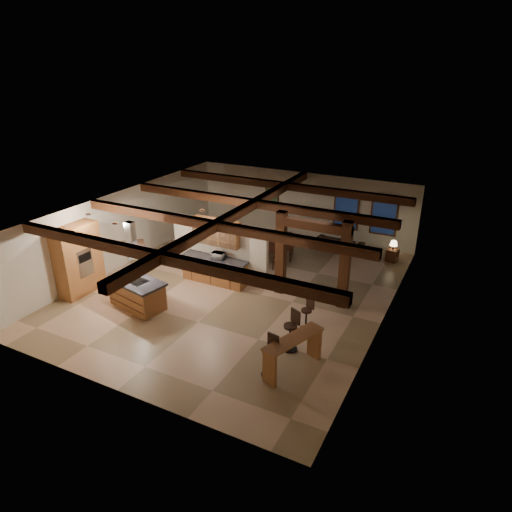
{
  "coord_description": "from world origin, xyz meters",
  "views": [
    {
      "loc": [
        7.04,
        -12.36,
        7.39
      ],
      "look_at": [
        0.46,
        0.5,
        1.15
      ],
      "focal_mm": 32.0,
      "sensor_mm": 36.0,
      "label": 1
    }
  ],
  "objects": [
    {
      "name": "ground",
      "position": [
        0.0,
        0.0,
        0.0
      ],
      "size": [
        12.0,
        12.0,
        0.0
      ],
      "primitive_type": "plane",
      "color": "tan",
      "rests_on": "ground"
    },
    {
      "name": "bar_stool_c",
      "position": [
        3.09,
        -1.32,
        0.52
      ],
      "size": [
        0.38,
        0.39,
        1.01
      ],
      "color": "black",
      "rests_on": "ground"
    },
    {
      "name": "upper_display_cabinet",
      "position": [
        -1.0,
        0.31,
        1.85
      ],
      "size": [
        1.8,
        0.36,
        0.95
      ],
      "color": "#905E2E",
      "rests_on": "partition_wall"
    },
    {
      "name": "dining_chairs",
      "position": [
        -0.17,
        2.74,
        0.57
      ],
      "size": [
        1.9,
        1.9,
        1.13
      ],
      "color": "#3F220F",
      "rests_on": "ground"
    },
    {
      "name": "table_lamp",
      "position": [
        4.29,
        4.9,
        0.76
      ],
      "size": [
        0.29,
        0.29,
        0.35
      ],
      "color": "black",
      "rests_on": "side_table"
    },
    {
      "name": "bar_stool_a",
      "position": [
        3.03,
        -3.74,
        0.57
      ],
      "size": [
        0.4,
        0.41,
        1.13
      ],
      "color": "black",
      "rests_on": "ground"
    },
    {
      "name": "side_table",
      "position": [
        4.29,
        4.9,
        0.26
      ],
      "size": [
        0.49,
        0.49,
        0.51
      ],
      "primitive_type": "cube",
      "rotation": [
        0.0,
        0.0,
        -0.21
      ],
      "color": "#3F220F",
      "rests_on": "ground"
    },
    {
      "name": "bar_counter",
      "position": [
        3.48,
        -3.31,
        0.65
      ],
      "size": [
        1.08,
        1.89,
        0.97
      ],
      "color": "#905E2E",
      "rests_on": "ground"
    },
    {
      "name": "range_hood",
      "position": [
        -2.27,
        -2.54,
        1.78
      ],
      "size": [
        1.1,
        1.1,
        1.4
      ],
      "color": "silver",
      "rests_on": "room_walls"
    },
    {
      "name": "room_walls",
      "position": [
        0.0,
        0.0,
        1.78
      ],
      "size": [
        12.0,
        12.0,
        12.0
      ],
      "color": "silver",
      "rests_on": "ground"
    },
    {
      "name": "pantry_cabinet",
      "position": [
        -4.67,
        -2.6,
        1.2
      ],
      "size": [
        0.67,
        1.6,
        2.4
      ],
      "color": "#905E2E",
      "rests_on": "ground"
    },
    {
      "name": "ceiling_beams",
      "position": [
        0.0,
        0.0,
        2.76
      ],
      "size": [
        10.0,
        12.0,
        0.28
      ],
      "color": "#3F220F",
      "rests_on": "room_walls"
    },
    {
      "name": "microwave",
      "position": [
        -0.83,
        0.11,
        1.06
      ],
      "size": [
        0.46,
        0.32,
        0.25
      ],
      "primitive_type": "imported",
      "rotation": [
        0.0,
        0.0,
        3.18
      ],
      "color": "#AEAEB3",
      "rests_on": "back_counter"
    },
    {
      "name": "dining_table",
      "position": [
        -0.17,
        2.74,
        0.32
      ],
      "size": [
        2.01,
        1.43,
        0.64
      ],
      "primitive_type": "imported",
      "rotation": [
        0.0,
        0.0,
        -0.25
      ],
      "color": "#401C10",
      "rests_on": "ground"
    },
    {
      "name": "sofa",
      "position": [
        2.05,
        5.07,
        0.29
      ],
      "size": [
        2.04,
        0.88,
        0.58
      ],
      "primitive_type": "imported",
      "rotation": [
        0.0,
        0.0,
        3.09
      ],
      "color": "black",
      "rests_on": "ground"
    },
    {
      "name": "back_counter",
      "position": [
        -1.0,
        0.11,
        0.48
      ],
      "size": [
        2.5,
        0.66,
        0.94
      ],
      "color": "#905E2E",
      "rests_on": "ground"
    },
    {
      "name": "partition_wall",
      "position": [
        -1.0,
        0.5,
        1.1
      ],
      "size": [
        3.8,
        0.18,
        2.2
      ],
      "primitive_type": "cube",
      "color": "silver",
      "rests_on": "ground"
    },
    {
      "name": "kitchen_island",
      "position": [
        -2.27,
        -2.54,
        0.48
      ],
      "size": [
        2.07,
        1.37,
        0.95
      ],
      "color": "#905E2E",
      "rests_on": "ground"
    },
    {
      "name": "timber_posts",
      "position": [
        2.5,
        0.5,
        1.76
      ],
      "size": [
        2.5,
        0.3,
        2.9
      ],
      "color": "#3F220F",
      "rests_on": "ground"
    },
    {
      "name": "bar_stool_b",
      "position": [
        3.07,
        -2.47,
        0.6
      ],
      "size": [
        0.45,
        0.46,
        1.19
      ],
      "color": "black",
      "rests_on": "ground"
    },
    {
      "name": "back_windows",
      "position": [
        2.8,
        5.93,
        1.5
      ],
      "size": [
        2.7,
        0.07,
        1.7
      ],
      "color": "#3F220F",
      "rests_on": "room_walls"
    },
    {
      "name": "framed_art",
      "position": [
        -1.5,
        5.94,
        1.7
      ],
      "size": [
        0.65,
        0.05,
        0.85
      ],
      "color": "#3F220F",
      "rests_on": "room_walls"
    },
    {
      "name": "recessed_cans",
      "position": [
        -2.53,
        -1.93,
        2.87
      ],
      "size": [
        3.16,
        2.46,
        0.03
      ],
      "color": "silver",
      "rests_on": "room_walls"
    }
  ]
}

